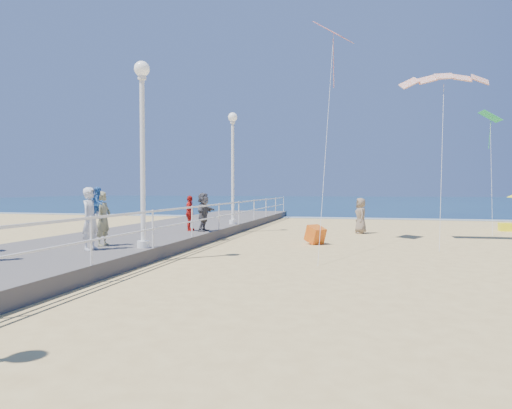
% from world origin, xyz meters
% --- Properties ---
extents(ground, '(160.00, 160.00, 0.00)m').
position_xyz_m(ground, '(0.00, 0.00, 0.00)').
color(ground, '#E0C175').
rests_on(ground, ground).
extents(ocean, '(160.00, 90.00, 0.05)m').
position_xyz_m(ocean, '(0.00, 65.00, 0.01)').
color(ocean, '#0B2946').
rests_on(ocean, ground).
extents(surf_line, '(160.00, 1.20, 0.04)m').
position_xyz_m(surf_line, '(0.00, 20.50, 0.03)').
color(surf_line, silver).
rests_on(surf_line, ground).
extents(boardwalk, '(5.00, 44.00, 0.40)m').
position_xyz_m(boardwalk, '(-7.50, 0.00, 0.20)').
color(boardwalk, '#645F5A').
rests_on(boardwalk, ground).
extents(railing, '(0.05, 42.00, 0.55)m').
position_xyz_m(railing, '(-5.05, 0.00, 1.25)').
color(railing, white).
rests_on(railing, boardwalk).
extents(lamp_post_mid, '(0.44, 0.44, 5.32)m').
position_xyz_m(lamp_post_mid, '(-5.35, 0.00, 3.66)').
color(lamp_post_mid, white).
rests_on(lamp_post_mid, boardwalk).
extents(lamp_post_far, '(0.44, 0.44, 5.32)m').
position_xyz_m(lamp_post_far, '(-5.35, 9.00, 3.66)').
color(lamp_post_far, white).
rests_on(lamp_post_far, boardwalk).
extents(woman_holding_toddler, '(0.44, 0.65, 1.74)m').
position_xyz_m(woman_holding_toddler, '(-6.52, -0.79, 1.27)').
color(woman_holding_toddler, silver).
rests_on(woman_holding_toddler, boardwalk).
extents(toddler_held, '(0.35, 0.45, 0.90)m').
position_xyz_m(toddler_held, '(-6.37, -0.64, 1.70)').
color(toddler_held, '#3472C4').
rests_on(toddler_held, boardwalk).
extents(spectator_3, '(0.51, 0.89, 1.42)m').
position_xyz_m(spectator_3, '(-6.04, 5.23, 1.11)').
color(spectator_3, red).
rests_on(spectator_3, boardwalk).
extents(spectator_5, '(0.50, 1.45, 1.54)m').
position_xyz_m(spectator_5, '(-5.44, 5.22, 1.17)').
color(spectator_5, '#504F54').
rests_on(spectator_5, boardwalk).
extents(spectator_6, '(0.40, 0.60, 1.62)m').
position_xyz_m(spectator_6, '(-6.70, 0.11, 1.21)').
color(spectator_6, gray).
rests_on(spectator_6, boardwalk).
extents(beach_walker_c, '(0.72, 0.92, 1.67)m').
position_xyz_m(beach_walker_c, '(0.62, 9.89, 0.83)').
color(beach_walker_c, '#7C6A56').
rests_on(beach_walker_c, ground).
extents(box_kite, '(0.89, 0.88, 0.74)m').
position_xyz_m(box_kite, '(-0.99, 5.23, 0.30)').
color(box_kite, red).
rests_on(box_kite, ground).
extents(beach_chair_left, '(0.55, 0.55, 0.40)m').
position_xyz_m(beach_chair_left, '(7.55, 12.84, 0.20)').
color(beach_chair_left, '#FFFD1A').
rests_on(beach_chair_left, ground).
extents(kite_parafoil, '(3.33, 0.94, 0.65)m').
position_xyz_m(kite_parafoil, '(3.75, 7.09, 6.45)').
color(kite_parafoil, '#E64F1B').
extents(kite_diamond_green, '(1.02, 1.15, 0.57)m').
position_xyz_m(kite_diamond_green, '(7.24, 14.76, 5.95)').
color(kite_diamond_green, '#28BC5D').
extents(kite_diamond_redwhite, '(1.55, 1.66, 0.75)m').
position_xyz_m(kite_diamond_redwhite, '(-0.41, 6.10, 8.13)').
color(kite_diamond_redwhite, red).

